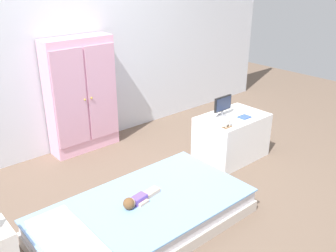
{
  "coord_description": "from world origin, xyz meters",
  "views": [
    {
      "loc": [
        -1.91,
        -2.28,
        2.0
      ],
      "look_at": [
        0.34,
        0.34,
        0.52
      ],
      "focal_mm": 39.56,
      "sensor_mm": 36.0,
      "label": 1
    }
  ],
  "objects_px": {
    "rocking_horse_toy": "(228,121)",
    "doll": "(135,201)",
    "bed": "(144,215)",
    "book_blue": "(245,117)",
    "wardrobe": "(82,96)",
    "tv_monitor": "(223,105)",
    "tv_stand": "(231,137)"
  },
  "relations": [
    {
      "from": "bed",
      "to": "tv_stand",
      "type": "relative_size",
      "value": 2.33
    },
    {
      "from": "tv_stand",
      "to": "book_blue",
      "type": "bearing_deg",
      "value": -63.39
    },
    {
      "from": "tv_stand",
      "to": "tv_monitor",
      "type": "bearing_deg",
      "value": 132.16
    },
    {
      "from": "doll",
      "to": "rocking_horse_toy",
      "type": "distance_m",
      "value": 1.31
    },
    {
      "from": "doll",
      "to": "wardrobe",
      "type": "distance_m",
      "value": 1.69
    },
    {
      "from": "wardrobe",
      "to": "tv_monitor",
      "type": "distance_m",
      "value": 1.6
    },
    {
      "from": "bed",
      "to": "rocking_horse_toy",
      "type": "relative_size",
      "value": 13.39
    },
    {
      "from": "bed",
      "to": "book_blue",
      "type": "bearing_deg",
      "value": 8.43
    },
    {
      "from": "doll",
      "to": "book_blue",
      "type": "xyz_separation_m",
      "value": [
        1.61,
        0.19,
        0.25
      ]
    },
    {
      "from": "tv_stand",
      "to": "tv_monitor",
      "type": "height_order",
      "value": "tv_monitor"
    },
    {
      "from": "rocking_horse_toy",
      "to": "book_blue",
      "type": "bearing_deg",
      "value": 8.79
    },
    {
      "from": "rocking_horse_toy",
      "to": "doll",
      "type": "bearing_deg",
      "value": -173.81
    },
    {
      "from": "bed",
      "to": "doll",
      "type": "xyz_separation_m",
      "value": [
        -0.06,
        0.04,
        0.15
      ]
    },
    {
      "from": "tv_stand",
      "to": "tv_monitor",
      "type": "relative_size",
      "value": 3.11
    },
    {
      "from": "wardrobe",
      "to": "book_blue",
      "type": "distance_m",
      "value": 1.84
    },
    {
      "from": "bed",
      "to": "wardrobe",
      "type": "xyz_separation_m",
      "value": [
        0.36,
        1.63,
        0.55
      ]
    },
    {
      "from": "tv_stand",
      "to": "book_blue",
      "type": "relative_size",
      "value": 6.12
    },
    {
      "from": "rocking_horse_toy",
      "to": "book_blue",
      "type": "height_order",
      "value": "rocking_horse_toy"
    },
    {
      "from": "doll",
      "to": "tv_monitor",
      "type": "distance_m",
      "value": 1.57
    },
    {
      "from": "doll",
      "to": "tv_stand",
      "type": "height_order",
      "value": "tv_stand"
    },
    {
      "from": "book_blue",
      "to": "tv_stand",
      "type": "bearing_deg",
      "value": 116.61
    },
    {
      "from": "doll",
      "to": "rocking_horse_toy",
      "type": "height_order",
      "value": "rocking_horse_toy"
    },
    {
      "from": "doll",
      "to": "wardrobe",
      "type": "bearing_deg",
      "value": 75.17
    },
    {
      "from": "wardrobe",
      "to": "rocking_horse_toy",
      "type": "relative_size",
      "value": 9.95
    },
    {
      "from": "bed",
      "to": "doll",
      "type": "distance_m",
      "value": 0.17
    },
    {
      "from": "doll",
      "to": "tv_monitor",
      "type": "bearing_deg",
      "value": 14.87
    },
    {
      "from": "wardrobe",
      "to": "rocking_horse_toy",
      "type": "xyz_separation_m",
      "value": [
        0.85,
        -1.45,
        -0.09
      ]
    },
    {
      "from": "wardrobe",
      "to": "tv_stand",
      "type": "relative_size",
      "value": 1.73
    },
    {
      "from": "bed",
      "to": "tv_stand",
      "type": "height_order",
      "value": "tv_stand"
    },
    {
      "from": "doll",
      "to": "rocking_horse_toy",
      "type": "bearing_deg",
      "value": 6.19
    },
    {
      "from": "doll",
      "to": "rocking_horse_toy",
      "type": "relative_size",
      "value": 2.95
    },
    {
      "from": "tv_stand",
      "to": "rocking_horse_toy",
      "type": "bearing_deg",
      "value": -149.6
    }
  ]
}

